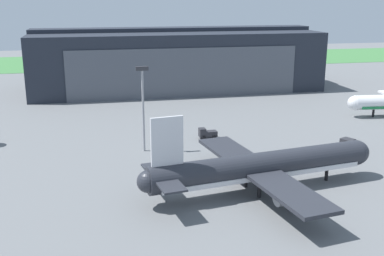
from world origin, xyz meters
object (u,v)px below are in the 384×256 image
Objects in this scene: baggage_tug at (350,144)px; pushback_tractor at (207,133)px; airliner_near_right at (262,167)px; apron_light_mast at (143,102)px; maintenance_hangar at (174,59)px.

pushback_tractor reaches higher than baggage_tug.
apron_light_mast is at bearing 123.30° from airliner_near_right.
pushback_tractor is (-1.43, 29.02, -2.82)m from airliner_near_right.
apron_light_mast is at bearing -158.69° from pushback_tractor.
apron_light_mast is at bearing -105.19° from maintenance_hangar.
apron_light_mast reaches higher than baggage_tug.
pushback_tractor is at bearing 21.31° from apron_light_mast.
airliner_near_right is at bearing -56.70° from apron_light_mast.
maintenance_hangar is at bearing 88.46° from airliner_near_right.
maintenance_hangar is 61.00m from pushback_tractor.
apron_light_mast is (-17.86, -65.79, 0.51)m from maintenance_hangar.
apron_light_mast reaches higher than pushback_tractor.
maintenance_hangar reaches higher than baggage_tug.
maintenance_hangar is at bearing 106.33° from baggage_tug.
apron_light_mast is (-14.03, -5.47, 8.76)m from pushback_tractor.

